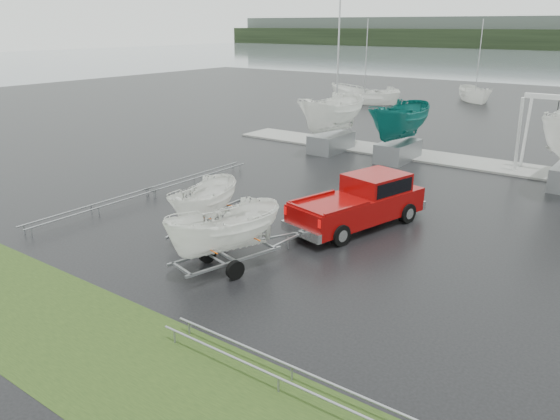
{
  "coord_description": "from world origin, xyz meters",
  "views": [
    {
      "loc": [
        9.86,
        -17.64,
        7.49
      ],
      "look_at": [
        -1.08,
        -2.82,
        1.2
      ],
      "focal_mm": 35.0,
      "sensor_mm": 36.0,
      "label": 1
    }
  ],
  "objects_px": {
    "pickup_truck": "(363,200)",
    "trailer_hitched": "(224,193)",
    "trailer_parked": "(203,171)",
    "boat_hoist": "(555,124)"
  },
  "relations": [
    {
      "from": "trailer_parked",
      "to": "boat_hoist",
      "type": "bearing_deg",
      "value": 49.27
    },
    {
      "from": "trailer_parked",
      "to": "boat_hoist",
      "type": "height_order",
      "value": "trailer_parked"
    },
    {
      "from": "pickup_truck",
      "to": "trailer_hitched",
      "type": "distance_m",
      "value": 6.62
    },
    {
      "from": "pickup_truck",
      "to": "boat_hoist",
      "type": "height_order",
      "value": "boat_hoist"
    },
    {
      "from": "boat_hoist",
      "to": "trailer_hitched",
      "type": "bearing_deg",
      "value": -107.13
    },
    {
      "from": "trailer_parked",
      "to": "boat_hoist",
      "type": "distance_m",
      "value": 18.93
    },
    {
      "from": "trailer_parked",
      "to": "pickup_truck",
      "type": "bearing_deg",
      "value": 32.41
    },
    {
      "from": "trailer_parked",
      "to": "trailer_hitched",
      "type": "bearing_deg",
      "value": -48.81
    },
    {
      "from": "pickup_truck",
      "to": "boat_hoist",
      "type": "bearing_deg",
      "value": 85.62
    },
    {
      "from": "pickup_truck",
      "to": "boat_hoist",
      "type": "relative_size",
      "value": 1.5
    }
  ]
}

